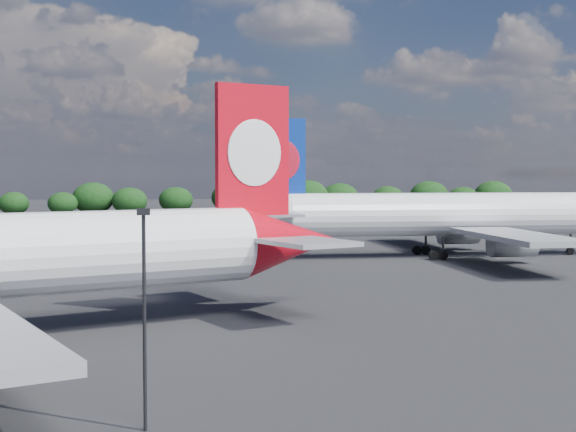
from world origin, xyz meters
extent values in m
plane|color=black|center=(0.00, 60.00, 0.00)|extent=(500.00, 500.00, 0.00)
cone|color=red|center=(17.55, 20.95, 5.54)|extent=(10.31, 8.49, 5.54)
cube|color=red|center=(14.48, 19.69, 12.64)|extent=(5.85, 2.82, 9.98)
ellipsoid|color=white|center=(14.60, 19.38, 12.44)|extent=(4.39, 1.97, 5.10)
ellipsoid|color=white|center=(14.35, 20.00, 12.44)|extent=(4.39, 1.97, 5.10)
cube|color=#9B9DA2|center=(17.81, 14.47, 5.99)|extent=(7.14, 8.04, 0.33)
cube|color=#9B9DA2|center=(13.19, 25.75, 5.99)|extent=(7.14, 8.04, 0.33)
cylinder|color=black|center=(-1.60, 9.52, 0.61)|extent=(1.32, 0.92, 1.22)
cylinder|color=white|center=(44.80, 58.51, 5.60)|extent=(42.55, 5.63, 5.60)
cone|color=white|center=(19.05, 58.52, 5.60)|extent=(8.96, 5.60, 5.60)
cube|color=#0D2F94|center=(22.41, 58.52, 12.76)|extent=(6.16, 0.56, 10.08)
ellipsoid|color=red|center=(22.41, 58.18, 12.56)|extent=(4.70, 0.23, 5.15)
ellipsoid|color=red|center=(22.41, 58.86, 12.56)|extent=(4.70, 0.23, 5.15)
cube|color=#9B9DA2|center=(21.28, 52.36, 6.05)|extent=(5.04, 6.72, 0.34)
cube|color=#9B9DA2|center=(21.29, 64.68, 6.05)|extent=(5.04, 6.72, 0.34)
cube|color=#9B9DA2|center=(47.03, 43.95, 3.81)|extent=(7.29, 22.40, 0.62)
cube|color=#9B9DA2|center=(47.05, 73.06, 3.81)|extent=(7.29, 22.40, 0.62)
cylinder|color=#9B9DA2|center=(49.27, 49.54, 2.35)|extent=(5.60, 3.03, 3.02)
cube|color=#9B9DA2|center=(49.27, 49.54, 3.14)|extent=(2.46, 0.34, 1.34)
cylinder|color=#9B9DA2|center=(49.29, 67.46, 2.35)|extent=(5.60, 3.03, 3.02)
cube|color=#9B9DA2|center=(49.29, 67.46, 3.14)|extent=(2.46, 0.34, 1.34)
cylinder|color=black|center=(42.56, 55.15, 1.68)|extent=(0.31, 0.31, 2.80)
cylinder|color=black|center=(42.56, 55.15, 0.62)|extent=(1.23, 0.50, 1.23)
cylinder|color=black|center=(41.33, 55.15, 0.62)|extent=(1.23, 0.50, 1.23)
cylinder|color=black|center=(42.56, 61.87, 1.68)|extent=(0.31, 0.31, 2.80)
cylinder|color=black|center=(42.56, 61.87, 0.62)|extent=(1.23, 0.50, 1.23)
cylinder|color=black|center=(41.33, 61.87, 0.62)|extent=(1.23, 0.50, 1.23)
cylinder|color=black|center=(61.60, 58.49, 1.62)|extent=(0.27, 0.27, 2.80)
cylinder|color=black|center=(61.60, 58.49, 0.50)|extent=(1.01, 0.39, 1.01)
cylinder|color=black|center=(6.86, -7.41, 4.55)|extent=(0.16, 0.16, 9.11)
cube|color=black|center=(6.86, -7.41, 9.26)|extent=(0.55, 0.30, 0.28)
cube|color=#146524|center=(-18.00, 176.00, 3.20)|extent=(6.00, 0.30, 2.60)
cylinder|color=#96999F|center=(-20.50, 176.00, 1.00)|extent=(0.20, 0.20, 2.00)
cylinder|color=#96999F|center=(-15.50, 176.00, 1.00)|extent=(0.20, 0.20, 2.00)
cube|color=yellow|center=(12.00, 182.00, 4.00)|extent=(5.00, 0.30, 3.00)
cylinder|color=#96999F|center=(12.00, 182.00, 1.25)|extent=(0.30, 0.30, 2.50)
ellipsoid|color=black|center=(-31.29, 179.31, 3.06)|extent=(7.96, 6.74, 6.12)
ellipsoid|color=black|center=(-18.46, 177.09, 3.05)|extent=(7.92, 6.70, 6.09)
ellipsoid|color=black|center=(-10.89, 180.57, 4.30)|extent=(11.19, 9.47, 8.61)
ellipsoid|color=black|center=(-1.07, 176.88, 3.64)|extent=(9.46, 8.00, 7.27)
ellipsoid|color=black|center=(11.31, 183.25, 3.64)|extent=(9.46, 8.01, 7.28)
ellipsoid|color=black|center=(26.68, 182.78, 4.29)|extent=(11.14, 9.43, 8.57)
ellipsoid|color=black|center=(34.56, 176.68, 4.53)|extent=(11.78, 9.97, 9.06)
ellipsoid|color=black|center=(47.25, 177.10, 4.60)|extent=(11.97, 10.13, 9.21)
ellipsoid|color=black|center=(56.95, 178.78, 4.15)|extent=(10.79, 9.13, 8.30)
ellipsoid|color=black|center=(72.08, 183.03, 3.68)|extent=(9.58, 8.11, 7.37)
ellipsoid|color=black|center=(84.04, 181.63, 4.41)|extent=(11.46, 9.70, 8.82)
ellipsoid|color=black|center=(93.02, 178.12, 3.60)|extent=(9.35, 7.91, 7.19)
ellipsoid|color=black|center=(104.08, 182.71, 4.42)|extent=(11.48, 9.72, 8.83)
camera|label=1|loc=(7.65, -41.21, 10.82)|focal=50.00mm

